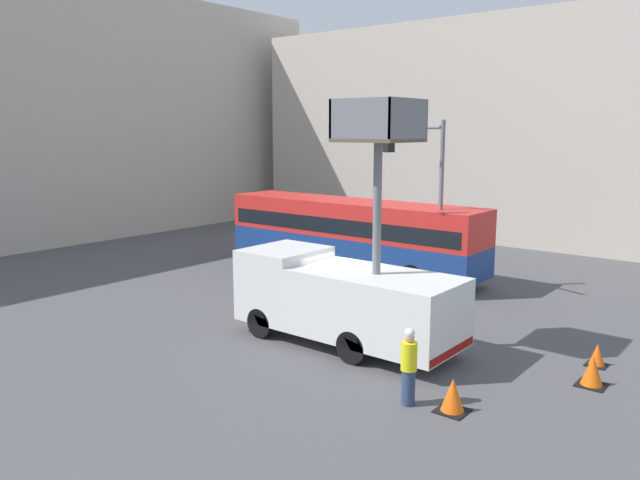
% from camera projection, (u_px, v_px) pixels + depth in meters
% --- Properties ---
extents(ground_plane, '(120.00, 120.00, 0.00)m').
position_uv_depth(ground_plane, '(344.00, 332.00, 19.82)').
color(ground_plane, '#4C4C4F').
extents(building_backdrop_side, '(10.00, 28.00, 12.56)m').
position_uv_depth(building_backdrop_side, '(490.00, 131.00, 39.18)').
color(building_backdrop_side, '#BCB2A3').
rests_on(building_backdrop_side, ground_plane).
extents(utility_truck, '(2.52, 6.98, 7.17)m').
position_uv_depth(utility_truck, '(344.00, 294.00, 18.50)').
color(utility_truck, silver).
rests_on(utility_truck, ground_plane).
extents(city_bus, '(2.58, 12.42, 3.24)m').
position_uv_depth(city_bus, '(352.00, 230.00, 27.92)').
color(city_bus, navy).
rests_on(city_bus, ground_plane).
extents(traffic_light_pole, '(2.75, 2.49, 6.73)m').
position_uv_depth(traffic_light_pole, '(424.00, 180.00, 24.02)').
color(traffic_light_pole, slate).
rests_on(traffic_light_pole, ground_plane).
extents(road_worker_near_truck, '(0.38, 0.38, 1.87)m').
position_uv_depth(road_worker_near_truck, '(409.00, 366.00, 14.46)').
color(road_worker_near_truck, navy).
rests_on(road_worker_near_truck, ground_plane).
extents(road_worker_directing, '(0.38, 0.38, 1.81)m').
position_uv_depth(road_worker_directing, '(400.00, 298.00, 20.43)').
color(road_worker_directing, navy).
rests_on(road_worker_directing, ground_plane).
extents(traffic_cone_near_truck, '(0.54, 0.54, 0.62)m').
position_uv_depth(traffic_cone_near_truck, '(597.00, 355.00, 16.99)').
color(traffic_cone_near_truck, black).
rests_on(traffic_cone_near_truck, ground_plane).
extents(traffic_cone_mid_road, '(0.69, 0.69, 0.79)m').
position_uv_depth(traffic_cone_mid_road, '(592.00, 371.00, 15.65)').
color(traffic_cone_mid_road, black).
rests_on(traffic_cone_mid_road, ground_plane).
extents(traffic_cone_far_side, '(0.70, 0.70, 0.80)m').
position_uv_depth(traffic_cone_far_side, '(453.00, 396.00, 14.20)').
color(traffic_cone_far_side, black).
rests_on(traffic_cone_far_side, ground_plane).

